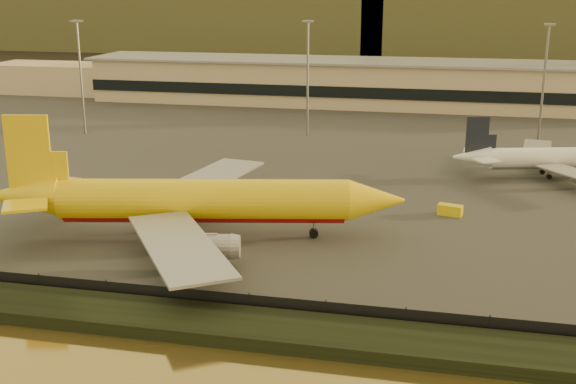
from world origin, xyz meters
name	(u,v)px	position (x,y,z in m)	size (l,w,h in m)	color
ground	(262,268)	(0.00, 0.00, 0.00)	(900.00, 900.00, 0.00)	black
embankment	(219,325)	(0.00, -17.00, 0.70)	(320.00, 7.00, 1.40)	black
tarmac	(359,125)	(0.00, 95.00, 0.10)	(320.00, 220.00, 0.20)	#2D2D2D
perimeter_fence	(231,303)	(0.00, -13.00, 1.30)	(300.00, 0.05, 2.20)	black
terminal_building	(322,82)	(-14.52, 125.55, 6.25)	(202.00, 25.00, 12.60)	tan
apron_light_masts	(421,71)	(15.00, 75.00, 15.70)	(152.20, 12.20, 25.40)	slate
dhl_cargo_jet	(197,202)	(-11.19, 8.48, 5.18)	(55.59, 53.60, 16.69)	yellow
white_narrowbody_jet	(558,159)	(40.67, 52.87, 3.44)	(37.36, 35.72, 10.87)	white
gse_vehicle_yellow	(450,210)	(22.15, 25.67, 1.00)	(3.54, 1.59, 1.59)	yellow
gse_vehicle_white	(207,180)	(-18.51, 33.91, 1.03)	(3.70, 1.66, 1.66)	white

